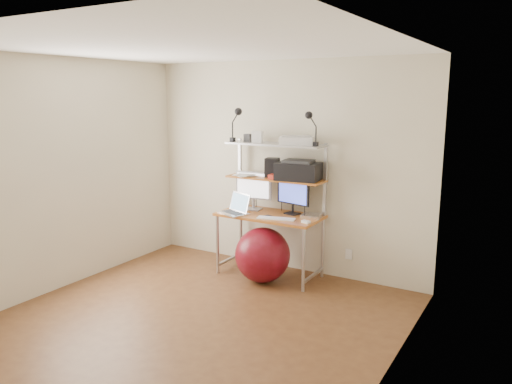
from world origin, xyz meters
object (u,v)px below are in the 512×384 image
laptop (237,209)px  printer (298,171)px  exercise_ball (263,255)px  monitor_silver (254,188)px  monitor_black (293,195)px

laptop → printer: bearing=45.9°
exercise_ball → monitor_silver: bearing=133.5°
laptop → exercise_ball: (0.39, -0.06, -0.48)m
monitor_silver → printer: 0.64m
laptop → monitor_black: bearing=50.7°
monitor_silver → monitor_black: (0.51, 0.03, -0.04)m
monitor_silver → laptop: (-0.07, -0.27, -0.21)m
monitor_black → laptop: size_ratio=1.07×
laptop → printer: printer is taller
laptop → exercise_ball: size_ratio=0.66×
printer → exercise_ball: printer is taller
monitor_silver → printer: (0.59, 0.01, 0.25)m
monitor_silver → exercise_ball: 0.83m
monitor_black → printer: bearing=-6.7°
monitor_black → printer: size_ratio=0.86×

